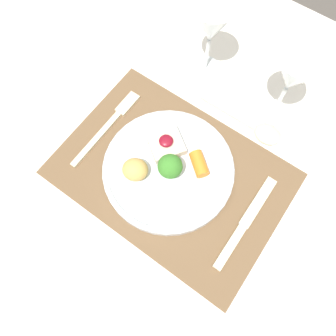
{
  "coord_description": "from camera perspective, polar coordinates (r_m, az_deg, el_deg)",
  "views": [
    {
      "loc": [
        0.13,
        -0.19,
        1.38
      ],
      "look_at": [
        -0.01,
        -0.0,
        0.79
      ],
      "focal_mm": 35.0,
      "sensor_mm": 36.0,
      "label": 1
    }
  ],
  "objects": [
    {
      "name": "knife",
      "position": [
        0.64,
        12.74,
        -10.15
      ],
      "size": [
        0.02,
        0.21,
        0.01
      ],
      "rotation": [
        0.0,
        0.0,
        0.0
      ],
      "color": "beige",
      "rests_on": "placemat"
    },
    {
      "name": "fork",
      "position": [
        0.71,
        -9.99,
        7.73
      ],
      "size": [
        0.02,
        0.21,
        0.01
      ],
      "rotation": [
        0.0,
        0.0,
        0.03
      ],
      "color": "beige",
      "rests_on": "placemat"
    },
    {
      "name": "wine_glass_far",
      "position": [
        0.7,
        7.58,
        23.33
      ],
      "size": [
        0.09,
        0.09,
        0.18
      ],
      "color": "white",
      "rests_on": "dining_table"
    },
    {
      "name": "dinner_plate",
      "position": [
        0.64,
        -0.12,
        -0.07
      ],
      "size": [
        0.26,
        0.26,
        0.07
      ],
      "color": "silver",
      "rests_on": "placemat"
    },
    {
      "name": "wine_glass_near",
      "position": [
        0.65,
        21.0,
        14.77
      ],
      "size": [
        0.09,
        0.09,
        0.18
      ],
      "color": "white",
      "rests_on": "dining_table"
    },
    {
      "name": "placemat",
      "position": [
        0.66,
        0.65,
        -0.97
      ],
      "size": [
        0.45,
        0.31,
        0.0
      ],
      "primitive_type": "cube",
      "color": "brown",
      "rests_on": "dining_table"
    },
    {
      "name": "spoon",
      "position": [
        0.72,
        15.85,
        6.33
      ],
      "size": [
        0.19,
        0.05,
        0.02
      ],
      "rotation": [
        0.0,
        0.0,
        -0.04
      ],
      "color": "beige",
      "rests_on": "dining_table"
    },
    {
      "name": "ground_plane",
      "position": [
        1.4,
        0.31,
        -11.95
      ],
      "size": [
        8.0,
        8.0,
        0.0
      ],
      "primitive_type": "plane",
      "color": "#4C4742"
    },
    {
      "name": "dining_table",
      "position": [
        0.75,
        0.58,
        -3.47
      ],
      "size": [
        1.25,
        1.12,
        0.77
      ],
      "color": "white",
      "rests_on": "ground_plane"
    }
  ]
}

